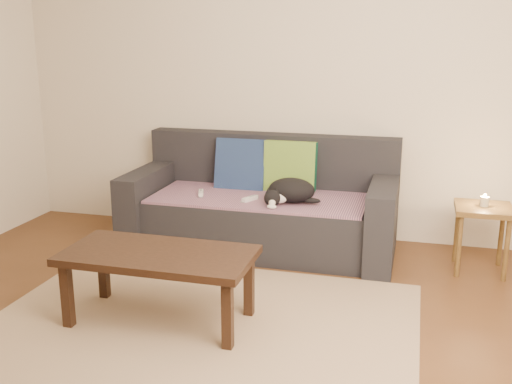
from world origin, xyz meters
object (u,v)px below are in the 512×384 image
at_px(wii_remote_a, 201,193).
at_px(side_table, 483,218).
at_px(sofa, 262,209).
at_px(cat, 290,191).
at_px(coffee_table, 159,261).
at_px(wii_remote_b, 250,199).

xyz_separation_m(wii_remote_a, side_table, (2.11, 0.07, -0.05)).
bearing_deg(sofa, wii_remote_a, -159.81).
relative_size(cat, coffee_table, 0.40).
distance_m(wii_remote_a, coffee_table, 1.30).
bearing_deg(side_table, wii_remote_a, -178.13).
distance_m(wii_remote_b, side_table, 1.69).
bearing_deg(side_table, coffee_table, -144.52).
distance_m(wii_remote_b, coffee_table, 1.24).
bearing_deg(wii_remote_a, side_table, -107.25).
height_order(sofa, wii_remote_b, sofa).
xyz_separation_m(wii_remote_b, side_table, (1.69, 0.13, -0.05)).
xyz_separation_m(sofa, wii_remote_a, (-0.46, -0.17, 0.15)).
height_order(cat, coffee_table, cat).
xyz_separation_m(cat, coffee_table, (-0.51, -1.25, -0.14)).
relative_size(sofa, side_table, 4.32).
relative_size(wii_remote_a, wii_remote_b, 1.00).
relative_size(sofa, coffee_table, 1.90).
relative_size(wii_remote_a, side_table, 0.31).
relative_size(sofa, wii_remote_a, 14.00).
distance_m(cat, coffee_table, 1.35).
distance_m(cat, side_table, 1.39).
distance_m(sofa, wii_remote_b, 0.27).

